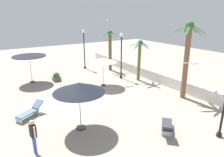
# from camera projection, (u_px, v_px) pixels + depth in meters

# --- Properties ---
(ground_plane) EXTENTS (56.00, 56.00, 0.00)m
(ground_plane) POSITION_uv_depth(u_px,v_px,m) (79.00, 103.00, 14.96)
(ground_plane) COLOR #9E9384
(boundary_wall) EXTENTS (25.20, 0.30, 0.95)m
(boundary_wall) POSITION_uv_depth(u_px,v_px,m) (161.00, 79.00, 18.98)
(boundary_wall) COLOR silver
(boundary_wall) RESTS_ON ground_plane
(patio_umbrella_0) EXTENTS (2.83, 2.83, 2.80)m
(patio_umbrella_0) POSITION_uv_depth(u_px,v_px,m) (79.00, 88.00, 10.94)
(patio_umbrella_0) COLOR #333338
(patio_umbrella_0) RESTS_ON ground_plane
(patio_umbrella_1) EXTENTS (2.51, 2.51, 2.62)m
(patio_umbrella_1) POSITION_uv_depth(u_px,v_px,m) (103.00, 60.00, 17.86)
(patio_umbrella_1) COLOR #333338
(patio_umbrella_1) RESTS_ON ground_plane
(patio_umbrella_2) EXTENTS (2.96, 2.96, 2.68)m
(patio_umbrella_2) POSITION_uv_depth(u_px,v_px,m) (29.00, 57.00, 18.68)
(patio_umbrella_2) COLOR #333338
(patio_umbrella_2) RESTS_ON ground_plane
(palm_tree_0) EXTENTS (2.39, 2.44, 5.77)m
(palm_tree_0) POSITION_uv_depth(u_px,v_px,m) (187.00, 53.00, 14.95)
(palm_tree_0) COLOR brown
(palm_tree_0) RESTS_ON ground_plane
(palm_tree_1) EXTENTS (2.16, 2.25, 4.49)m
(palm_tree_1) POSITION_uv_depth(u_px,v_px,m) (110.00, 46.00, 22.82)
(palm_tree_1) COLOR brown
(palm_tree_1) RESTS_ON ground_plane
(palm_tree_2) EXTENTS (2.08, 2.16, 3.92)m
(palm_tree_2) POSITION_uv_depth(u_px,v_px,m) (140.00, 55.00, 19.32)
(palm_tree_2) COLOR brown
(palm_tree_2) RESTS_ON ground_plane
(lamp_post_1) EXTENTS (0.39, 0.39, 4.48)m
(lamp_post_1) POSITION_uv_depth(u_px,v_px,m) (84.00, 44.00, 23.48)
(lamp_post_1) COLOR black
(lamp_post_1) RESTS_ON ground_plane
(lamp_post_2) EXTENTS (0.40, 0.40, 4.46)m
(lamp_post_2) POSITION_uv_depth(u_px,v_px,m) (121.00, 50.00, 19.85)
(lamp_post_2) COLOR black
(lamp_post_2) RESTS_ON ground_plane
(lounge_chair_0) EXTENTS (1.68, 1.71, 0.82)m
(lounge_chair_0) POSITION_uv_depth(u_px,v_px,m) (167.00, 126.00, 11.20)
(lounge_chair_0) COLOR #B7B7BC
(lounge_chair_0) RESTS_ON ground_plane
(lounge_chair_1) EXTENTS (1.44, 1.89, 0.84)m
(lounge_chair_1) POSITION_uv_depth(u_px,v_px,m) (30.00, 111.00, 12.89)
(lounge_chair_1) COLOR #B7B7BC
(lounge_chair_1) RESTS_ON ground_plane
(guest_0) EXTENTS (0.56, 0.28, 1.72)m
(guest_0) POSITION_uv_depth(u_px,v_px,m) (33.00, 133.00, 9.35)
(guest_0) COLOR #3359B2
(guest_0) RESTS_ON ground_plane
(seagull_0) EXTENTS (0.54, 1.08, 0.14)m
(seagull_0) POSITION_uv_depth(u_px,v_px,m) (107.00, 20.00, 18.87)
(seagull_0) COLOR white
(seagull_1) EXTENTS (0.38, 1.23, 0.15)m
(seagull_1) POSITION_uv_depth(u_px,v_px,m) (194.00, 63.00, 9.35)
(seagull_1) COLOR white
(planter) EXTENTS (0.70, 0.70, 0.85)m
(planter) POSITION_uv_depth(u_px,v_px,m) (57.00, 77.00, 19.74)
(planter) COLOR brown
(planter) RESTS_ON ground_plane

